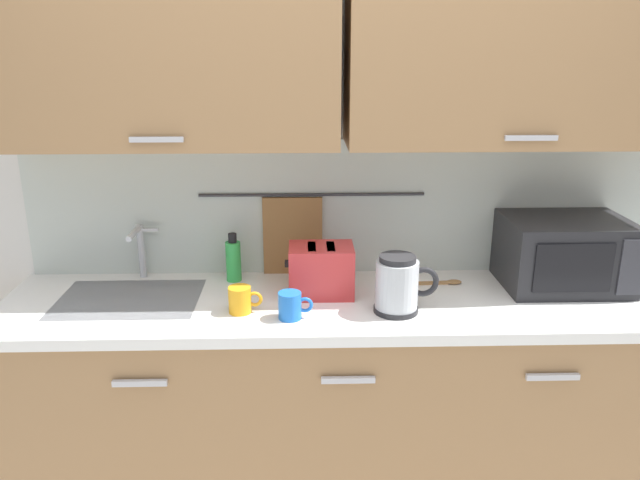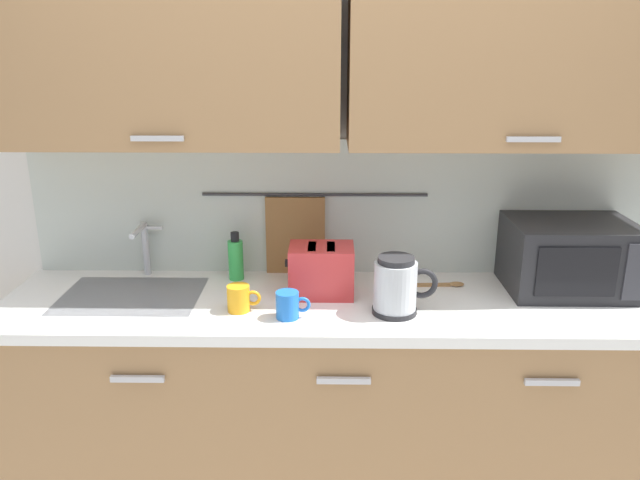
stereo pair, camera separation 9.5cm
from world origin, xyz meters
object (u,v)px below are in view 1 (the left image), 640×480
Objects in this scene: mug_by_kettle at (241,300)px; wooden_spoon at (436,283)px; mug_near_sink at (291,306)px; dish_soap_bottle at (233,260)px; electric_kettle at (398,285)px; microwave at (564,253)px; toaster at (321,270)px.

mug_by_kettle reaches higher than wooden_spoon.
mug_by_kettle is at bearing 162.49° from mug_near_sink.
dish_soap_bottle is 1.63× the size of mug_by_kettle.
electric_kettle is 0.82× the size of wooden_spoon.
wooden_spoon is at bearing 18.36° from mug_by_kettle.
microwave is at bearing -4.10° from dish_soap_bottle.
toaster reaches higher than mug_near_sink.
microwave reaches higher than wooden_spoon.
microwave reaches higher than mug_near_sink.
dish_soap_bottle is at bearing 152.16° from electric_kettle.
microwave reaches higher than dish_soap_bottle.
dish_soap_bottle reaches higher than wooden_spoon.
wooden_spoon is (0.57, 0.30, -0.04)m from mug_near_sink.
mug_near_sink is at bearing -17.51° from mug_by_kettle.
toaster is at bearing -23.87° from dish_soap_bottle.
electric_kettle reaches higher than mug_near_sink.
electric_kettle is at bearing 7.09° from mug_near_sink.
toaster is 0.47m from wooden_spoon.
wooden_spoon is at bearing 53.13° from electric_kettle.
electric_kettle is 0.69m from dish_soap_bottle.
mug_near_sink is at bearing -57.63° from dish_soap_bottle.
mug_by_kettle is (-0.55, 0.01, -0.05)m from electric_kettle.
microwave is 0.72m from electric_kettle.
dish_soap_bottle is (-0.61, 0.32, -0.01)m from electric_kettle.
wooden_spoon is at bearing 10.82° from toaster.
toaster is 0.93× the size of wooden_spoon.
electric_kettle is at bearing -32.62° from toaster.
dish_soap_bottle is at bearing 156.13° from toaster.
dish_soap_bottle is 0.44m from mug_near_sink.
mug_by_kettle is at bearing 179.06° from electric_kettle.
mug_near_sink is (-1.05, -0.28, -0.09)m from microwave.
electric_kettle is 0.33m from wooden_spoon.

